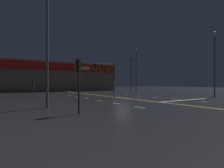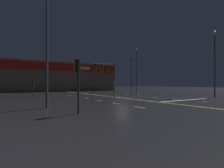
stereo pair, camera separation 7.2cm
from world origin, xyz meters
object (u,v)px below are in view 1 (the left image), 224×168
at_px(streetlight_near_right, 47,31).
at_px(streetlight_median_approach, 215,55).
at_px(traffic_signal_corner_northwest, 33,83).
at_px(traffic_signal_corner_southwest, 78,73).
at_px(traffic_signal_median, 105,70).
at_px(streetlight_near_left, 136,65).

xyz_separation_m(streetlight_near_right, streetlight_median_approach, (23.72, -1.26, -0.13)).
bearing_deg(traffic_signal_corner_northwest, traffic_signal_corner_southwest, -89.60).
bearing_deg(streetlight_near_right, traffic_signal_median, 34.68).
bearing_deg(traffic_signal_median, traffic_signal_corner_southwest, -127.52).
xyz_separation_m(traffic_signal_corner_northwest, streetlight_near_left, (23.18, 2.57, 4.39)).
bearing_deg(traffic_signal_corner_southwest, streetlight_median_approach, 7.30).
relative_size(traffic_signal_median, traffic_signal_corner_northwest, 1.66).
relative_size(traffic_signal_corner_northwest, streetlight_near_right, 0.30).
height_order(traffic_signal_corner_northwest, traffic_signal_corner_southwest, traffic_signal_corner_southwest).
distance_m(streetlight_near_left, streetlight_median_approach, 18.54).
relative_size(streetlight_near_right, streetlight_median_approach, 1.03).
bearing_deg(traffic_signal_corner_northwest, streetlight_near_left, 6.32).
height_order(traffic_signal_median, streetlight_near_right, streetlight_near_right).
relative_size(traffic_signal_corner_northwest, streetlight_near_left, 0.29).
xyz_separation_m(traffic_signal_median, streetlight_near_left, (14.97, 10.92, 2.67)).
bearing_deg(traffic_signal_corner_southwest, traffic_signal_corner_northwest, 90.40).
bearing_deg(traffic_signal_corner_southwest, traffic_signal_median, 52.48).
bearing_deg(traffic_signal_corner_southwest, streetlight_near_right, 104.95).
bearing_deg(traffic_signal_median, streetlight_near_left, 36.10).
xyz_separation_m(streetlight_near_left, streetlight_near_right, (-24.16, -17.27, -0.22)).
height_order(traffic_signal_corner_southwest, streetlight_median_approach, streetlight_median_approach).
relative_size(streetlight_near_left, streetlight_near_right, 1.04).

